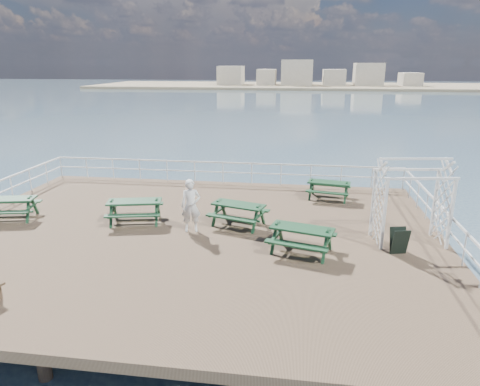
% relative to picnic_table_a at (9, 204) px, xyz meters
% --- Properties ---
extents(ground, '(18.00, 14.00, 0.30)m').
position_rel_picnic_table_a_xyz_m(ground, '(7.35, -0.45, -0.76)').
color(ground, brown).
rests_on(ground, ground).
extents(sea_backdrop, '(300.00, 300.00, 9.20)m').
position_rel_picnic_table_a_xyz_m(sea_backdrop, '(19.88, 133.62, -1.12)').
color(sea_backdrop, '#3B4F63').
rests_on(sea_backdrop, ground).
extents(railing, '(17.77, 13.76, 1.10)m').
position_rel_picnic_table_a_xyz_m(railing, '(7.27, 2.12, 0.26)').
color(railing, silver).
rests_on(railing, ground).
extents(picnic_table_a, '(2.27, 1.98, 0.96)m').
position_rel_picnic_table_a_xyz_m(picnic_table_a, '(0.00, 0.00, 0.00)').
color(picnic_table_a, '#163D1C').
rests_on(picnic_table_a, ground).
extents(picnic_table_b, '(2.33, 2.08, 0.95)m').
position_rel_picnic_table_a_xyz_m(picnic_table_b, '(8.99, 0.60, -0.00)').
color(picnic_table_b, '#163D1C').
rests_on(picnic_table_b, ground).
extents(picnic_table_c, '(2.09, 1.80, 0.90)m').
position_rel_picnic_table_a_xyz_m(picnic_table_c, '(12.54, 4.39, -0.04)').
color(picnic_table_c, '#163D1C').
rests_on(picnic_table_c, ground).
extents(picnic_table_d, '(2.33, 2.03, 0.98)m').
position_rel_picnic_table_a_xyz_m(picnic_table_d, '(5.01, 0.36, 0.01)').
color(picnic_table_d, '#163D1C').
rests_on(picnic_table_d, ground).
extents(picnic_table_e, '(2.34, 2.07, 0.97)m').
position_rel_picnic_table_a_xyz_m(picnic_table_e, '(11.35, -1.52, 0.00)').
color(picnic_table_e, '#163D1C').
rests_on(picnic_table_e, ground).
extents(trellis_arbor, '(2.53, 1.60, 2.94)m').
position_rel_picnic_table_a_xyz_m(trellis_arbor, '(14.95, -0.16, 0.69)').
color(trellis_arbor, silver).
rests_on(trellis_arbor, ground).
extents(sandwich_board, '(0.61, 0.52, 0.88)m').
position_rel_picnic_table_a_xyz_m(sandwich_board, '(14.44, -1.21, -0.19)').
color(sandwich_board, black).
rests_on(sandwich_board, ground).
extents(person, '(0.79, 0.61, 1.94)m').
position_rel_picnic_table_a_xyz_m(person, '(7.38, -0.24, 0.35)').
color(person, silver).
rests_on(person, ground).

